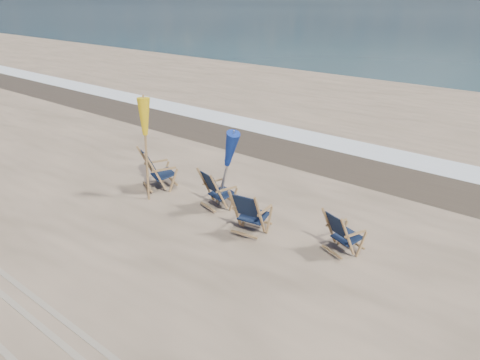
{
  "coord_description": "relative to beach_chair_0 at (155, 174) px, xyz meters",
  "views": [
    {
      "loc": [
        5.93,
        -4.93,
        4.72
      ],
      "look_at": [
        0.0,
        2.2,
        0.9
      ],
      "focal_mm": 35.0,
      "sensor_mm": 36.0,
      "label": 1
    }
  ],
  "objects": [
    {
      "name": "umbrella_yellow",
      "position": [
        0.04,
        -0.25,
        1.33
      ],
      "size": [
        0.3,
        0.3,
        2.42
      ],
      "color": "olive",
      "rests_on": "ground"
    },
    {
      "name": "beach_chair_1",
      "position": [
        1.9,
        0.19,
        -0.06
      ],
      "size": [
        0.79,
        0.85,
        0.99
      ],
      "primitive_type": null,
      "rotation": [
        0.0,
        0.0,
        2.89
      ],
      "color": "#111C33",
      "rests_on": "ground"
    },
    {
      "name": "surf_foam",
      "position": [
        2.37,
        6.45,
        -0.55
      ],
      "size": [
        200.0,
        1.4,
        0.01
      ],
      "primitive_type": "cube",
      "color": "silver",
      "rests_on": "ground"
    },
    {
      "name": "tire_tracks",
      "position": [
        2.37,
        -4.65,
        -0.55
      ],
      "size": [
        80.0,
        1.3,
        0.01
      ],
      "primitive_type": null,
      "color": "gray",
      "rests_on": "ground"
    },
    {
      "name": "beach_chair_2",
      "position": [
        3.31,
        -0.16,
        -0.04
      ],
      "size": [
        0.76,
        0.83,
        1.03
      ],
      "primitive_type": null,
      "rotation": [
        0.0,
        0.0,
        3.29
      ],
      "color": "#111C33",
      "rests_on": "ground"
    },
    {
      "name": "umbrella_blue",
      "position": [
        1.89,
        0.41,
        0.99
      ],
      "size": [
        0.3,
        0.3,
        2.06
      ],
      "color": "#A5A5AD",
      "rests_on": "ground"
    },
    {
      "name": "beach_chair_0",
      "position": [
        0.0,
        0.0,
        0.0
      ],
      "size": [
        0.96,
        1.01,
        1.11
      ],
      "primitive_type": null,
      "rotation": [
        0.0,
        0.0,
        2.75
      ],
      "color": "#111C33",
      "rests_on": "ground"
    },
    {
      "name": "wet_sand_strip",
      "position": [
        2.37,
        4.95,
        -0.55
      ],
      "size": [
        200.0,
        2.6,
        0.0
      ],
      "primitive_type": "cube",
      "color": "#42362A",
      "rests_on": "ground"
    },
    {
      "name": "beach_chair_3",
      "position": [
        5.02,
        0.24,
        -0.09
      ],
      "size": [
        0.79,
        0.83,
        0.93
      ],
      "primitive_type": null,
      "rotation": [
        0.0,
        0.0,
        2.79
      ],
      "color": "#111C33",
      "rests_on": "ground"
    }
  ]
}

